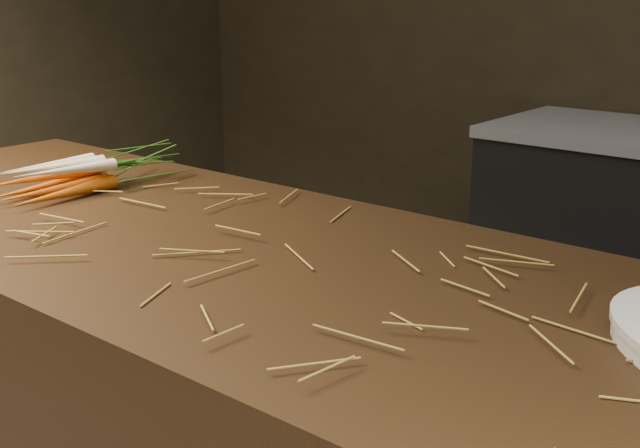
{
  "coord_description": "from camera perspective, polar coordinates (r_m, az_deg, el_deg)",
  "views": [
    {
      "loc": [
        0.73,
        -0.55,
        1.3
      ],
      "look_at": [
        0.0,
        0.33,
        0.96
      ],
      "focal_mm": 45.0,
      "sensor_mm": 36.0,
      "label": 1
    }
  ],
  "objects": [
    {
      "name": "straw_bedding",
      "position": [
        1.19,
        -0.92,
        -2.63
      ],
      "size": [
        1.4,
        0.6,
        0.02
      ],
      "primitive_type": null,
      "color": "olive",
      "rests_on": "main_counter"
    },
    {
      "name": "root_veg_bunch",
      "position": [
        1.72,
        -14.78,
        3.94
      ],
      "size": [
        0.15,
        0.44,
        0.08
      ],
      "rotation": [
        0.0,
        0.0,
        -0.03
      ],
      "color": "#D4610F",
      "rests_on": "main_counter"
    }
  ]
}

